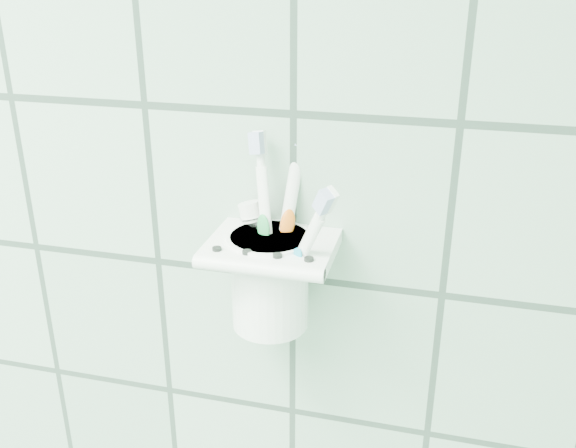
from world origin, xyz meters
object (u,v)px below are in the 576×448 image
(toothbrush_pink, at_px, (273,235))
(toothbrush_orange, at_px, (273,226))
(cup, at_px, (270,277))
(toothbrush_blue, at_px, (268,233))
(holder_bracket, at_px, (272,248))
(toothpaste_tube, at_px, (274,252))

(toothbrush_pink, xyz_separation_m, toothbrush_orange, (-0.01, 0.02, -0.00))
(cup, xyz_separation_m, toothbrush_blue, (0.00, -0.02, 0.06))
(holder_bracket, height_order, toothbrush_blue, toothbrush_blue)
(holder_bracket, relative_size, toothbrush_pink, 0.64)
(toothbrush_pink, bearing_deg, toothbrush_blue, -87.01)
(cup, distance_m, toothbrush_orange, 0.06)
(toothbrush_orange, bearing_deg, toothbrush_pink, -37.38)
(holder_bracket, distance_m, toothbrush_orange, 0.02)
(toothbrush_pink, height_order, toothbrush_orange, same)
(holder_bracket, relative_size, toothbrush_blue, 0.61)
(toothbrush_pink, bearing_deg, holder_bracket, 124.28)
(cup, height_order, toothpaste_tube, toothpaste_tube)
(holder_bracket, xyz_separation_m, toothbrush_blue, (0.00, -0.02, 0.02))
(holder_bracket, xyz_separation_m, cup, (-0.00, 0.00, -0.04))
(cup, height_order, toothbrush_orange, toothbrush_orange)
(toothbrush_pink, distance_m, toothbrush_orange, 0.02)
(toothbrush_pink, relative_size, toothpaste_tube, 1.53)
(toothpaste_tube, bearing_deg, holder_bracket, -89.28)
(holder_bracket, xyz_separation_m, toothpaste_tube, (-0.00, 0.02, -0.01))
(toothpaste_tube, bearing_deg, cup, -105.31)
(cup, xyz_separation_m, toothbrush_orange, (0.00, 0.01, 0.05))
(holder_bracket, relative_size, cup, 1.23)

